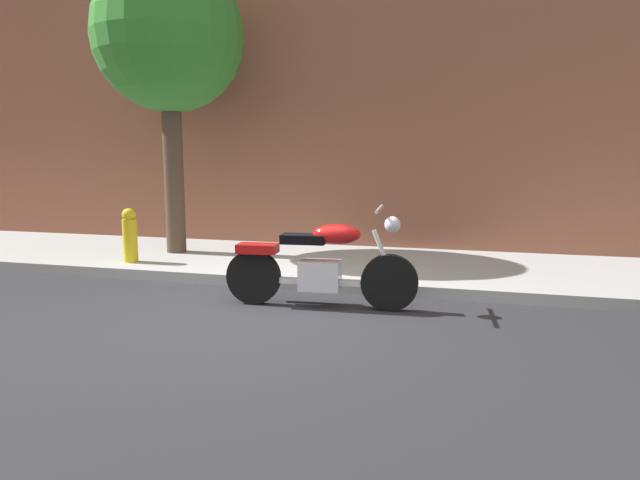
# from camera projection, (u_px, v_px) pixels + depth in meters

# --- Properties ---
(ground_plane) EXTENTS (60.00, 60.00, 0.00)m
(ground_plane) POSITION_uv_depth(u_px,v_px,m) (258.00, 318.00, 5.71)
(ground_plane) COLOR #28282D
(sidewalk) EXTENTS (23.15, 2.69, 0.14)m
(sidewalk) POSITION_uv_depth(u_px,v_px,m) (322.00, 264.00, 8.14)
(sidewalk) COLOR #A7A7A7
(sidewalk) RESTS_ON ground
(motorcycle) EXTENTS (2.11, 0.70, 1.11)m
(motorcycle) POSITION_uv_depth(u_px,v_px,m) (320.00, 266.00, 6.05)
(motorcycle) COLOR black
(motorcycle) RESTS_ON ground
(street_tree) EXTENTS (2.23, 2.23, 4.50)m
(street_tree) POSITION_uv_depth(u_px,v_px,m) (168.00, 39.00, 8.28)
(street_tree) COLOR #4B392B
(street_tree) RESTS_ON ground
(fire_hydrant) EXTENTS (0.20, 0.20, 0.91)m
(fire_hydrant) POSITION_uv_depth(u_px,v_px,m) (130.00, 240.00, 7.89)
(fire_hydrant) COLOR gold
(fire_hydrant) RESTS_ON ground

